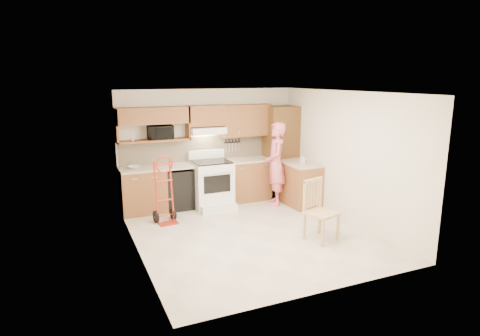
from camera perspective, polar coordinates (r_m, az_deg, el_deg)
floor at (r=7.45m, az=1.55°, el=-9.14°), size 4.00×4.50×0.02m
ceiling at (r=6.92m, az=1.67°, el=10.62°), size 4.00×4.50×0.02m
wall_back at (r=9.14m, az=-4.39°, el=3.12°), size 4.00×0.02×2.50m
wall_front at (r=5.18m, az=12.24°, el=-4.48°), size 4.00×0.02×2.50m
wall_left at (r=6.51m, az=-14.65°, el=-1.12°), size 0.02×4.50×2.50m
wall_right at (r=8.12m, az=14.58°, el=1.55°), size 0.02×4.50×2.50m
backsplash at (r=9.13m, az=-4.33°, el=2.79°), size 3.92×0.03×0.55m
lower_cab_left at (r=8.64m, az=-13.39°, el=-3.17°), size 0.90×0.60×0.90m
dishwasher at (r=8.80m, az=-8.57°, el=-2.85°), size 0.60×0.60×0.85m
lower_cab_right at (r=9.32m, az=1.15°, el=-1.68°), size 1.14×0.60×0.90m
countertop_left at (r=8.58m, az=-11.58°, el=0.04°), size 1.50×0.63×0.04m
countertop_right at (r=9.22m, az=1.16°, el=1.15°), size 1.14×0.63×0.04m
cab_return_right at (r=9.04m, az=8.29°, el=-2.27°), size 0.60×1.00×0.90m
countertop_return at (r=8.93m, az=8.38°, el=0.65°), size 0.63×1.00×0.04m
pantry_tall at (r=9.56m, az=5.64°, el=2.30°), size 0.70×0.60×2.10m
upper_cab_left at (r=8.56m, az=-12.08°, el=7.17°), size 1.50×0.33×0.34m
upper_shelf_mw at (r=8.62m, az=-11.93°, el=3.79°), size 1.50×0.33×0.04m
upper_cab_center at (r=8.85m, az=-4.83°, el=7.31°), size 0.76×0.33×0.44m
upper_cab_right at (r=9.21m, az=0.83°, el=6.68°), size 1.14×0.33×0.70m
range_hood at (r=8.82m, az=-4.66°, el=5.27°), size 0.76×0.46×0.14m
knife_strip at (r=9.28m, az=-1.06°, el=3.24°), size 0.40×0.05×0.29m
microwave at (r=8.62m, az=-11.09°, el=4.93°), size 0.54×0.38×0.29m
range at (r=8.71m, az=-3.86°, el=-1.74°), size 0.81×1.06×1.19m
person at (r=8.86m, az=5.04°, el=0.56°), size 0.64×0.77×1.82m
hand_truck at (r=7.89m, az=-10.37°, el=-3.44°), size 0.52×0.48×1.19m
dining_chair at (r=7.11m, az=11.35°, el=-5.88°), size 0.59×0.62×1.05m
soap_bottle at (r=8.83m, az=8.73°, el=1.28°), size 0.09×0.10×0.20m
bowl at (r=8.50m, az=-14.54°, el=0.11°), size 0.32×0.32×0.06m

